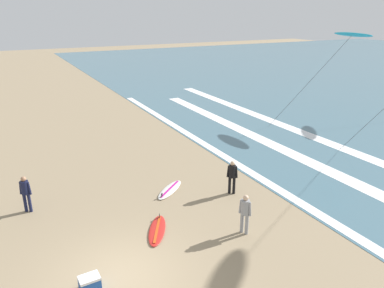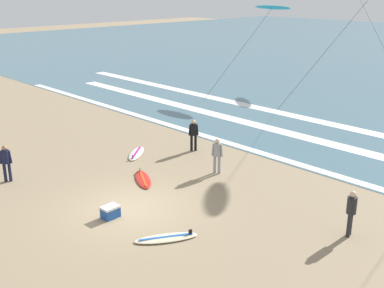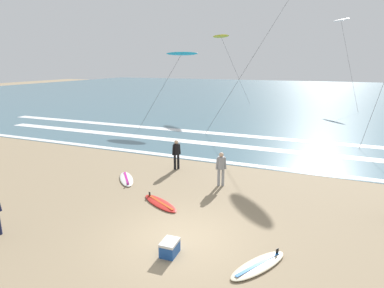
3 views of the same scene
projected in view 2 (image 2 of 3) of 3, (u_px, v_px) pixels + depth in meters
ground_plane at (130, 209)px, 17.73m from camera, size 160.00×160.00×0.00m
wave_foam_shoreline at (271, 156)px, 23.19m from camera, size 48.46×0.52×0.01m
wave_foam_mid_break at (327, 143)px, 25.07m from camera, size 45.84×0.98×0.01m
wave_foam_outer_break at (344, 127)px, 27.87m from camera, size 51.39×0.96×0.01m
surfer_foreground_main at (194, 132)px, 23.65m from camera, size 0.39×0.45×1.60m
surfer_left_far at (351, 209)px, 15.51m from camera, size 0.32×0.51×1.60m
surfer_background_far at (6, 160)px, 19.90m from camera, size 0.35×0.47×1.60m
surfer_left_near at (217, 153)px, 20.77m from camera, size 0.48×0.34×1.60m
surfboard_right_spare at (143, 179)px, 20.30m from camera, size 2.13×1.55×0.25m
surfboard_left_pile at (136, 153)px, 23.43m from camera, size 1.80×2.00×0.25m
surfboard_foreground_flat at (166, 238)px, 15.57m from camera, size 1.56×2.12×0.25m
kite_cyan_low_near at (272, 8)px, 35.06m from camera, size 3.21×6.06×6.58m
cooler_box at (110, 212)px, 16.98m from camera, size 0.47×0.63×0.44m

